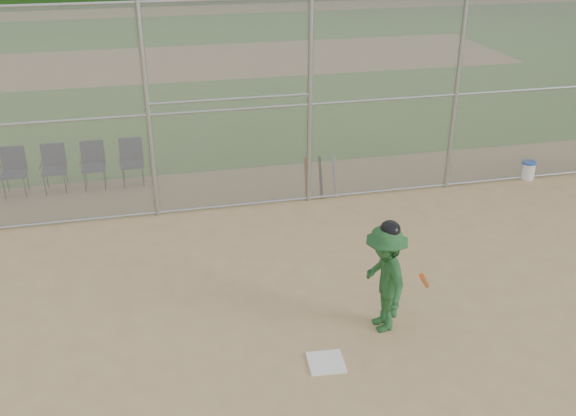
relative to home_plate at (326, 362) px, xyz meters
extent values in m
plane|color=tan|center=(0.05, -0.04, -0.01)|extent=(100.00, 100.00, 0.00)
plane|color=#306C20|center=(0.05, 17.96, 0.00)|extent=(100.00, 100.00, 0.00)
plane|color=tan|center=(0.05, 17.96, 0.00)|extent=(24.00, 24.00, 0.00)
cube|color=gray|center=(0.05, 4.96, 1.99)|extent=(16.00, 0.02, 4.00)
cube|color=white|center=(0.00, 0.00, 0.00)|extent=(0.50, 0.50, 0.02)
imported|color=#205126|center=(0.98, 0.60, 0.78)|extent=(0.60, 1.03, 1.59)
ellipsoid|color=black|center=(0.98, 0.60, 1.55)|extent=(0.27, 0.30, 0.23)
cylinder|color=#C84812|center=(1.38, 0.20, 0.94)|extent=(0.45, 0.62, 0.59)
cylinder|color=white|center=(5.97, 4.99, 0.17)|extent=(0.30, 0.30, 0.35)
cylinder|color=#284CAE|center=(5.97, 4.99, 0.37)|extent=(0.32, 0.32, 0.05)
cylinder|color=#D84C14|center=(1.04, 5.11, 0.41)|extent=(0.06, 0.28, 0.84)
cylinder|color=black|center=(1.34, 5.11, 0.40)|extent=(0.06, 0.31, 0.83)
cylinder|color=#B2B2B7|center=(1.64, 5.11, 0.40)|extent=(0.06, 0.34, 0.82)
camera|label=1|loc=(-1.99, -6.41, 5.45)|focal=40.00mm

